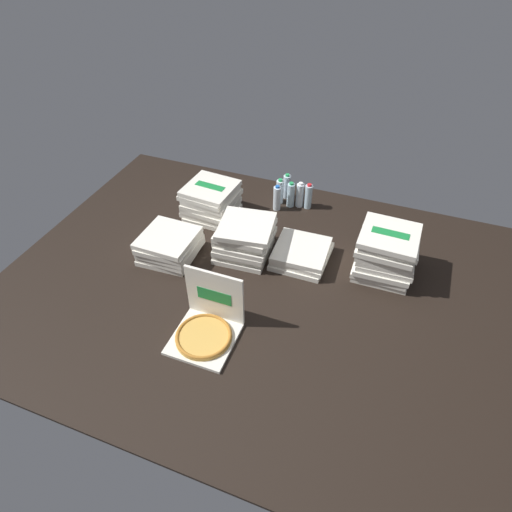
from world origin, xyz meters
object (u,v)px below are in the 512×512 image
object	(u,v)px
water_bottle_0	(280,191)
water_bottle_1	(300,195)
pizza_stack_right_near	(170,246)
pizza_stack_right_mid	(245,238)
pizza_stack_center_near	(386,253)
open_pizza_box	(206,327)
pizza_stack_center_far	(301,254)
pizza_stack_right_far	(211,201)
water_bottle_5	(287,186)
water_bottle_2	(308,196)
water_bottle_3	(277,198)
water_bottle_4	(291,195)

from	to	relation	value
water_bottle_0	water_bottle_1	distance (m)	0.16
pizza_stack_right_near	pizza_stack_right_mid	xyz separation A→B (m)	(0.46, 0.21, 0.04)
pizza_stack_center_near	water_bottle_1	xyz separation A→B (m)	(-0.71, 0.53, -0.06)
open_pizza_box	pizza_stack_center_far	size ratio (longest dim) A/B	1.00
water_bottle_0	pizza_stack_right_far	bearing A→B (deg)	-141.63
pizza_stack_center_near	water_bottle_5	distance (m)	1.04
pizza_stack_right_near	water_bottle_2	xyz separation A→B (m)	(0.72, 0.88, 0.01)
pizza_stack_right_mid	water_bottle_5	world-z (taller)	pizza_stack_right_mid
pizza_stack_center_far	pizza_stack_center_near	bearing A→B (deg)	8.60
pizza_stack_center_near	pizza_stack_right_near	bearing A→B (deg)	-165.57
pizza_stack_center_far	water_bottle_2	xyz separation A→B (m)	(-0.12, 0.61, 0.05)
pizza_stack_right_far	open_pizza_box	bearing A→B (deg)	-66.30
water_bottle_3	water_bottle_1	bearing A→B (deg)	34.05
pizza_stack_right_near	water_bottle_2	size ratio (longest dim) A/B	1.78
water_bottle_0	water_bottle_5	size ratio (longest dim) A/B	1.00
water_bottle_0	pizza_stack_right_near	bearing A→B (deg)	-119.35
pizza_stack_right_far	water_bottle_2	size ratio (longest dim) A/B	1.87
open_pizza_box	pizza_stack_right_mid	world-z (taller)	open_pizza_box
open_pizza_box	pizza_stack_right_near	distance (m)	0.73
pizza_stack_right_mid	water_bottle_0	xyz separation A→B (m)	(0.03, 0.66, -0.03)
pizza_stack_center_near	water_bottle_2	distance (m)	0.84
pizza_stack_right_mid	water_bottle_0	distance (m)	0.66
pizza_stack_right_far	water_bottle_0	size ratio (longest dim) A/B	1.87
water_bottle_0	pizza_stack_center_near	bearing A→B (deg)	-30.75
pizza_stack_right_mid	water_bottle_5	bearing A→B (deg)	85.55
pizza_stack_right_mid	pizza_stack_center_far	bearing A→B (deg)	9.44
pizza_stack_right_far	water_bottle_1	size ratio (longest dim) A/B	1.87
water_bottle_2	water_bottle_0	bearing A→B (deg)	-177.31
water_bottle_5	water_bottle_0	bearing A→B (deg)	-108.03
pizza_stack_center_near	water_bottle_0	size ratio (longest dim) A/B	1.79
pizza_stack_right_far	water_bottle_0	world-z (taller)	pizza_stack_right_far
pizza_stack_right_near	water_bottle_1	distance (m)	1.09
pizza_stack_center_near	open_pizza_box	bearing A→B (deg)	-134.17
water_bottle_1	water_bottle_2	world-z (taller)	same
water_bottle_3	water_bottle_5	bearing A→B (deg)	83.82
open_pizza_box	water_bottle_0	xyz separation A→B (m)	(-0.03, 1.39, 0.03)
pizza_stack_right_near	water_bottle_3	world-z (taller)	water_bottle_3
open_pizza_box	pizza_stack_right_near	xyz separation A→B (m)	(-0.52, 0.52, 0.02)
water_bottle_5	pizza_stack_right_mid	bearing A→B (deg)	-94.45
open_pizza_box	water_bottle_5	size ratio (longest dim) A/B	1.74
open_pizza_box	pizza_stack_right_near	world-z (taller)	open_pizza_box
pizza_stack_center_near	pizza_stack_right_far	distance (m)	1.32
pizza_stack_right_near	pizza_stack_right_mid	distance (m)	0.51
pizza_stack_center_near	pizza_stack_right_near	world-z (taller)	pizza_stack_center_near
pizza_stack_right_near	water_bottle_2	bearing A→B (deg)	50.91
water_bottle_5	water_bottle_4	bearing A→B (deg)	-57.84
pizza_stack_center_far	water_bottle_0	distance (m)	0.70
water_bottle_0	water_bottle_4	size ratio (longest dim) A/B	1.00
water_bottle_3	open_pizza_box	bearing A→B (deg)	-89.05
open_pizza_box	pizza_stack_center_near	size ratio (longest dim) A/B	0.98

